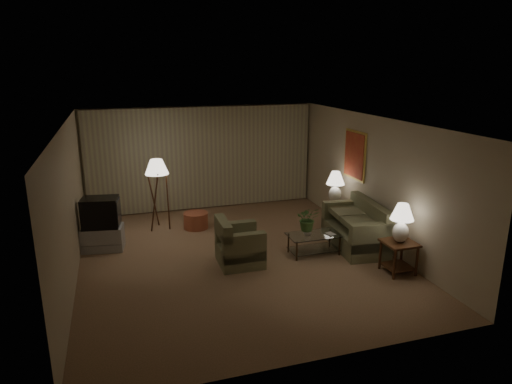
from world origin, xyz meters
The scene contains 16 objects.
ground centered at (0.00, 0.00, 0.00)m, with size 7.00×7.00×0.00m, color #A9785D.
room_shell centered at (0.02, 1.51, 1.75)m, with size 6.04×7.02×2.72m.
sofa centered at (2.50, -0.20, 0.38)m, with size 1.90×1.21×0.77m.
armchair centered at (-0.03, -0.30, 0.36)m, with size 0.89×0.85×0.72m.
side_table_near centered at (2.65, -1.55, 0.41)m, with size 0.56×0.56×0.60m.
side_table_far centered at (2.65, 1.05, 0.39)m, with size 0.46×0.39×0.60m.
table_lamp_near centered at (2.65, -1.55, 1.03)m, with size 0.42×0.42×0.73m.
table_lamp_far centered at (2.65, 1.05, 1.03)m, with size 0.43×0.43×0.74m.
coffee_table centered at (1.53, -0.30, 0.28)m, with size 1.07×0.58×0.41m.
tv_cabinet centered at (-2.55, 1.22, 0.25)m, with size 0.89×0.63×0.50m, color #959597.
crt_tv centered at (-2.55, 1.22, 0.81)m, with size 0.79×0.62×0.61m, color black.
floor_lamp centered at (-1.30, 2.12, 0.87)m, with size 0.54×0.54×1.65m.
ottoman centered at (-0.49, 1.91, 0.19)m, with size 0.56×0.56×0.38m, color #A45237.
vase centered at (1.38, -0.30, 0.50)m, with size 0.16×0.16×0.16m, color white.
flowers centered at (1.38, -0.30, 0.83)m, with size 0.45×0.39×0.50m, color #447032.
book centered at (1.78, -0.40, 0.42)m, with size 0.15×0.20×0.02m, color olive.
Camera 1 is at (-2.16, -8.15, 3.72)m, focal length 32.00 mm.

